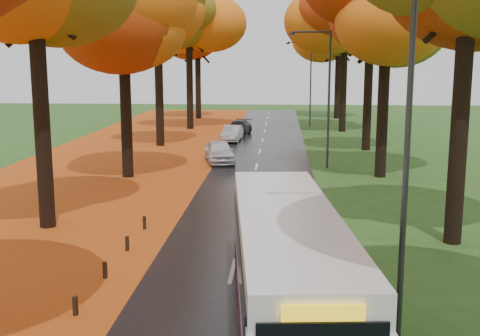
# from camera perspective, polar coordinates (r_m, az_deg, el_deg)

# --- Properties ---
(road) EXTENTS (6.50, 90.00, 0.04)m
(road) POSITION_cam_1_polar(r_m,az_deg,el_deg) (31.03, 1.19, -1.52)
(road) COLOR black
(road) RESTS_ON ground
(centre_line) EXTENTS (0.12, 90.00, 0.01)m
(centre_line) POSITION_cam_1_polar(r_m,az_deg,el_deg) (31.03, 1.19, -1.48)
(centre_line) COLOR silver
(centre_line) RESTS_ON road
(leaf_verge) EXTENTS (12.00, 90.00, 0.02)m
(leaf_verge) POSITION_cam_1_polar(r_m,az_deg,el_deg) (32.70, -14.77, -1.27)
(leaf_verge) COLOR #87330C
(leaf_verge) RESTS_ON ground
(leaf_drift) EXTENTS (0.90, 90.00, 0.01)m
(leaf_drift) POSITION_cam_1_polar(r_m,az_deg,el_deg) (31.31, -4.40, -1.40)
(leaf_drift) COLOR #C84F14
(leaf_drift) RESTS_ON road
(streetlamp_near) EXTENTS (2.45, 0.18, 8.00)m
(streetlamp_near) POSITION_cam_1_polar(r_m,az_deg,el_deg) (13.68, 14.57, 2.94)
(streetlamp_near) COLOR #333538
(streetlamp_near) RESTS_ON ground
(streetlamp_mid) EXTENTS (2.45, 0.18, 8.00)m
(streetlamp_mid) POSITION_cam_1_polar(r_m,az_deg,el_deg) (35.47, 8.04, 7.52)
(streetlamp_mid) COLOR #333538
(streetlamp_mid) RESTS_ON ground
(streetlamp_far) EXTENTS (2.45, 0.18, 8.00)m
(streetlamp_far) POSITION_cam_1_polar(r_m,az_deg,el_deg) (57.42, 6.47, 8.59)
(streetlamp_far) COLOR #333538
(streetlamp_far) RESTS_ON ground
(bus) EXTENTS (3.37, 10.66, 2.76)m
(bus) POSITION_cam_1_polar(r_m,az_deg,el_deg) (14.79, 4.52, -9.10)
(bus) COLOR #510C17
(bus) RESTS_ON road
(car_white) EXTENTS (2.45, 4.28, 1.37)m
(car_white) POSITION_cam_1_polar(r_m,az_deg,el_deg) (37.27, -1.96, 1.58)
(car_white) COLOR silver
(car_white) RESTS_ON road
(car_silver) EXTENTS (1.53, 3.76, 1.21)m
(car_silver) POSITION_cam_1_polar(r_m,az_deg,el_deg) (46.90, -0.76, 3.29)
(car_silver) COLOR #A0A2A8
(car_silver) RESTS_ON road
(car_dark) EXTENTS (2.30, 4.35, 1.20)m
(car_dark) POSITION_cam_1_polar(r_m,az_deg,el_deg) (50.97, -0.12, 3.85)
(car_dark) COLOR black
(car_dark) RESTS_ON road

